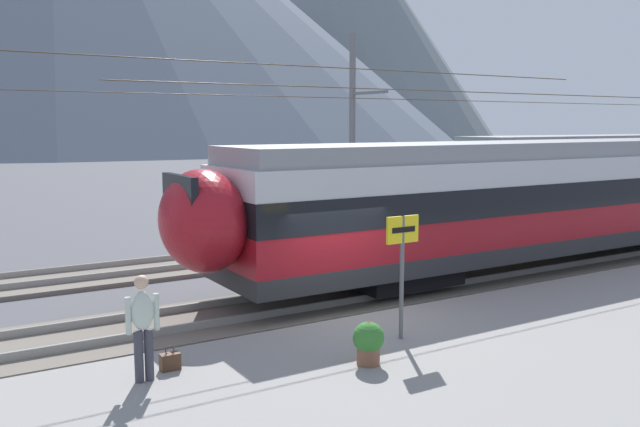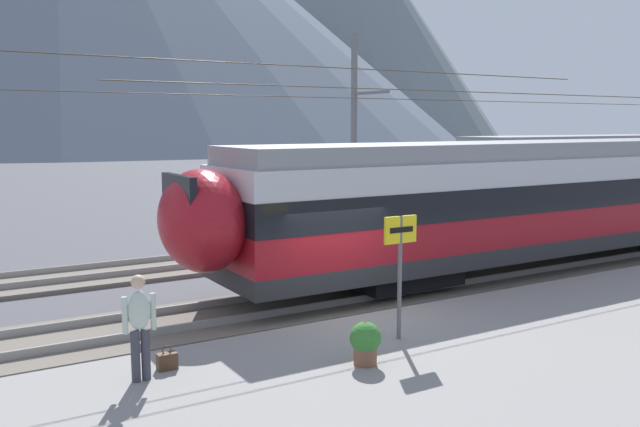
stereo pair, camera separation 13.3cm
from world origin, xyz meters
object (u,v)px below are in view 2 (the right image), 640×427
(platform_sign, at_px, (400,249))
(train_near_platform, at_px, (575,193))
(train_far_track, at_px, (639,169))
(handbag_beside_passenger, at_px, (167,361))
(passenger_walking, at_px, (139,322))
(potted_plant_platform_edge, at_px, (365,341))
(catenary_mast_far_side, at_px, (356,133))

(platform_sign, bearing_deg, train_near_platform, 21.99)
(train_far_track, height_order, handbag_beside_passenger, train_far_track)
(train_near_platform, bearing_deg, handbag_beside_passenger, -166.78)
(handbag_beside_passenger, bearing_deg, passenger_walking, -153.06)
(passenger_walking, height_order, potted_plant_platform_edge, passenger_walking)
(train_near_platform, xyz_separation_m, potted_plant_platform_edge, (-11.24, -4.80, -1.44))
(platform_sign, distance_m, passenger_walking, 4.79)
(platform_sign, distance_m, handbag_beside_passenger, 4.55)
(passenger_walking, height_order, handbag_beside_passenger, passenger_walking)
(passenger_walking, xyz_separation_m, handbag_beside_passenger, (0.50, 0.25, -0.80))
(train_near_platform, height_order, platform_sign, train_near_platform)
(train_far_track, bearing_deg, catenary_mast_far_side, 172.81)
(train_far_track, height_order, potted_plant_platform_edge, train_far_track)
(passenger_walking, bearing_deg, platform_sign, -5.24)
(catenary_mast_far_side, height_order, passenger_walking, catenary_mast_far_side)
(platform_sign, relative_size, handbag_beside_passenger, 5.68)
(platform_sign, height_order, potted_plant_platform_edge, platform_sign)
(train_far_track, relative_size, handbag_beside_passenger, 58.25)
(train_near_platform, xyz_separation_m, passenger_walking, (-14.65, -3.58, -0.90))
(train_far_track, height_order, catenary_mast_far_side, catenary_mast_far_side)
(train_near_platform, height_order, potted_plant_platform_edge, train_near_platform)
(train_far_track, relative_size, catenary_mast_far_side, 0.60)
(train_far_track, distance_m, handbag_beside_passenger, 27.64)
(catenary_mast_far_side, xyz_separation_m, handbag_beside_passenger, (-11.11, -10.98, -3.48))
(train_near_platform, xyz_separation_m, catenary_mast_far_side, (-3.04, 7.66, 1.78))
(train_far_track, distance_m, catenary_mast_far_side, 15.16)
(catenary_mast_far_side, relative_size, platform_sign, 17.06)
(passenger_walking, distance_m, handbag_beside_passenger, 0.98)
(handbag_beside_passenger, relative_size, potted_plant_platform_edge, 0.56)
(train_far_track, relative_size, passenger_walking, 14.03)
(platform_sign, xyz_separation_m, handbag_beside_passenger, (-4.22, 0.69, -1.55))
(train_near_platform, distance_m, platform_sign, 10.71)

